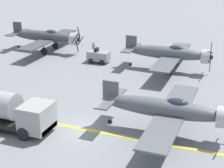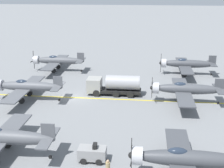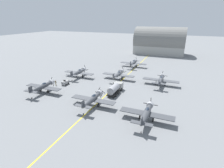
% 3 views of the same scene
% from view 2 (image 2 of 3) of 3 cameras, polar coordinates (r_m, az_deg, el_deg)
% --- Properties ---
extents(ground_plane, '(400.00, 400.00, 0.00)m').
position_cam_2_polar(ground_plane, '(45.79, -7.15, -2.47)').
color(ground_plane, slate).
extents(taxiway_stripe, '(0.30, 160.00, 0.01)m').
position_cam_2_polar(taxiway_stripe, '(45.79, -7.15, -2.46)').
color(taxiway_stripe, yellow).
rests_on(taxiway_stripe, ground).
extents(airplane_near_left, '(12.00, 9.98, 3.70)m').
position_cam_2_polar(airplane_near_left, '(27.27, 13.40, -13.17)').
color(airplane_near_left, '#414348').
rests_on(airplane_near_left, ground).
extents(airplane_mid_right, '(12.00, 9.98, 3.80)m').
position_cam_2_polar(airplane_mid_right, '(59.46, -9.99, 4.22)').
color(airplane_mid_right, '#4F5257').
rests_on(airplane_mid_right, ground).
extents(airplane_mid_left, '(12.00, 9.98, 3.74)m').
position_cam_2_polar(airplane_mid_left, '(31.64, -19.42, -9.16)').
color(airplane_mid_left, '#52545A').
rests_on(airplane_mid_left, ground).
extents(airplane_mid_center, '(12.00, 9.98, 3.68)m').
position_cam_2_polar(airplane_mid_center, '(45.51, -15.29, -0.43)').
color(airplane_mid_center, '#55585D').
rests_on(airplane_mid_center, ground).
extents(airplane_near_center, '(12.00, 9.98, 3.65)m').
position_cam_2_polar(airplane_near_center, '(43.95, 13.25, -0.92)').
color(airplane_near_center, '#484A4F').
rests_on(airplane_near_center, ground).
extents(airplane_near_right, '(12.00, 9.98, 3.80)m').
position_cam_2_polar(airplane_near_right, '(57.80, 13.43, 3.60)').
color(airplane_near_right, '#42454A').
rests_on(airplane_near_right, ground).
extents(fuel_tanker, '(2.67, 8.00, 2.98)m').
position_cam_2_polar(fuel_tanker, '(46.19, 0.32, -0.15)').
color(fuel_tanker, black).
rests_on(fuel_tanker, ground).
extents(tow_tractor, '(1.57, 2.60, 1.79)m').
position_cam_2_polar(tow_tractor, '(29.80, -3.62, -12.51)').
color(tow_tractor, gray).
rests_on(tow_tractor, ground).
extents(ground_crew_walking, '(0.39, 0.39, 1.78)m').
position_cam_2_polar(ground_crew_walking, '(27.31, -0.77, -15.14)').
color(ground_crew_walking, tan).
rests_on(ground_crew_walking, ground).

